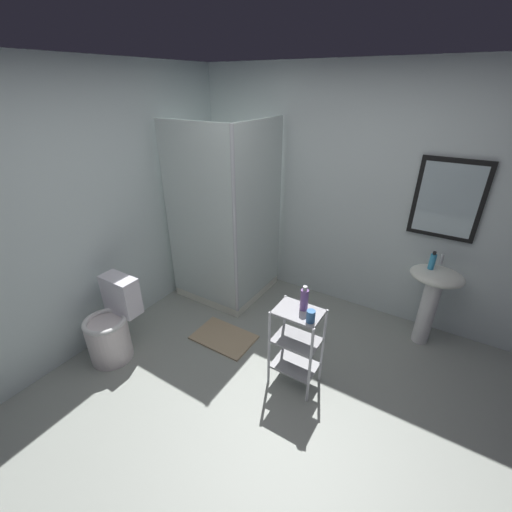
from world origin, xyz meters
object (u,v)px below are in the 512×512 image
Objects in this scene: rinse_cup at (311,316)px; bath_mat at (224,337)px; shower_stall at (229,260)px; pedestal_sink at (433,291)px; conditioner_bottle_purple at (304,299)px; storage_cart at (296,342)px; toilet at (112,327)px; hand_soap_bottle at (432,261)px.

rinse_cup is 1.26m from bath_mat.
pedestal_sink is at bearing 8.56° from shower_stall.
conditioner_bottle_purple is 0.16m from rinse_cup.
conditioner_bottle_purple is (0.02, 0.04, 0.40)m from storage_cart.
shower_stall is 2.13m from pedestal_sink.
toilet is (-2.41, -1.72, -0.26)m from pedestal_sink.
conditioner_bottle_purple reaches higher than pedestal_sink.
rinse_cup is (0.13, -0.07, 0.35)m from storage_cart.
storage_cart is 1.43m from hand_soap_bottle.
shower_stall reaches higher than pedestal_sink.
pedestal_sink is (2.10, 0.32, 0.12)m from shower_stall.
bath_mat is (-1.61, -1.00, -0.88)m from hand_soap_bottle.
rinse_cup is at bearing -28.76° from storage_cart.
toilet is at bearing -159.49° from storage_cart.
storage_cart is 1.23× the size of bath_mat.
storage_cart is at bearing -126.44° from pedestal_sink.
toilet is at bearing -158.44° from conditioner_bottle_purple.
conditioner_bottle_purple is at bearing 62.80° from storage_cart.
bath_mat is (0.42, -0.70, -0.45)m from shower_stall.
toilet is at bearing -144.44° from pedestal_sink.
toilet is 2.95m from hand_soap_bottle.
hand_soap_bottle reaches higher than storage_cart.
storage_cart is at bearing 151.24° from rinse_cup.
storage_cart is at bearing -8.00° from bath_mat.
hand_soap_bottle is 1.35m from rinse_cup.
toilet is (-0.30, -1.40, -0.15)m from shower_stall.
toilet is 7.90× the size of rinse_cup.
shower_stall is 2.70× the size of storage_cart.
conditioner_bottle_purple reaches higher than storage_cart.
pedestal_sink is 2.97m from toilet.
bath_mat is at bearing -148.86° from pedestal_sink.
shower_stall is 1.44m from toilet.
hand_soap_bottle reaches higher than rinse_cup.
hand_soap_bottle is 0.28× the size of bath_mat.
shower_stall reaches higher than rinse_cup.
toilet is at bearing -163.05° from rinse_cup.
storage_cart is (-0.84, -1.13, -0.14)m from pedestal_sink.
rinse_cup is (1.39, -0.89, 0.32)m from shower_stall.
conditioner_bottle_purple reaches higher than rinse_cup.
toilet is at bearing -102.19° from shower_stall.
pedestal_sink reaches higher than toilet.
toilet reaches higher than bath_mat.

